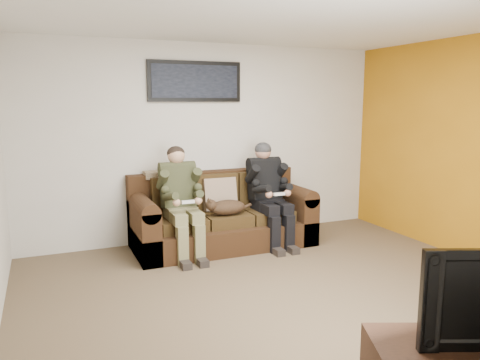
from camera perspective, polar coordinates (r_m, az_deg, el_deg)
name	(u,v)px	position (r m, az deg, el deg)	size (l,w,h in m)	color
floor	(289,297)	(4.62, 6.03, -14.03)	(5.00, 5.00, 0.00)	brown
ceiling	(295,13)	(4.30, 6.67, 19.59)	(5.00, 5.00, 0.00)	silver
wall_back	(210,142)	(6.32, -3.71, 4.59)	(5.00, 5.00, 0.00)	beige
sofa	(221,218)	(6.09, -2.33, -4.65)	(2.27, 0.98, 0.93)	#331E0F
throw_pillow	(220,194)	(6.06, -2.49, -1.72)	(0.43, 0.12, 0.41)	#977A63
throw_blanket	(162,174)	(6.04, -9.45, 0.71)	(0.46, 0.23, 0.08)	tan
person_left	(181,195)	(5.65, -7.24, -1.80)	(0.51, 0.87, 1.31)	olive
person_right	(268,188)	(6.06, 3.47, -0.92)	(0.51, 0.86, 1.32)	black
cat	(226,207)	(5.79, -1.74, -3.33)	(0.66, 0.26, 0.24)	#482F1C
framed_poster	(195,81)	(6.20, -5.49, 11.87)	(1.25, 0.05, 0.52)	black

